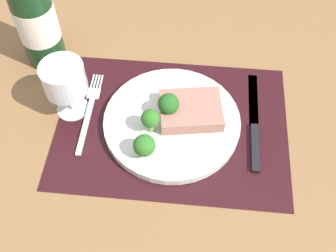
{
  "coord_description": "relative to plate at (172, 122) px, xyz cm",
  "views": [
    {
      "loc": [
        3.55,
        -44.75,
        64.17
      ],
      "look_at": [
        -0.59,
        -1.53,
        1.9
      ],
      "focal_mm": 44.28,
      "sensor_mm": 36.0,
      "label": 1
    }
  ],
  "objects": [
    {
      "name": "ground_plane",
      "position": [
        0.0,
        0.0,
        -2.6
      ],
      "size": [
        140.0,
        110.0,
        3.0
      ],
      "primitive_type": "cube",
      "color": "brown"
    },
    {
      "name": "placemat",
      "position": [
        0.0,
        0.0,
        -0.95
      ],
      "size": [
        43.29,
        31.76,
        0.3
      ],
      "primitive_type": "cube",
      "color": "black",
      "rests_on": "ground_plane"
    },
    {
      "name": "plate",
      "position": [
        0.0,
        0.0,
        0.0
      ],
      "size": [
        25.53,
        25.53,
        1.6
      ],
      "primitive_type": "cylinder",
      "color": "silver",
      "rests_on": "placemat"
    },
    {
      "name": "steak",
      "position": [
        3.34,
        1.48,
        2.07
      ],
      "size": [
        12.59,
        10.55,
        2.53
      ],
      "primitive_type": "cube",
      "rotation": [
        0.0,
        0.0,
        0.16
      ],
      "color": "#9E6B5B",
      "rests_on": "plate"
    },
    {
      "name": "broccoli_near_fork",
      "position": [
        -0.73,
        0.84,
        4.22
      ],
      "size": [
        3.89,
        3.89,
        5.5
      ],
      "color": "#6B994C",
      "rests_on": "plate"
    },
    {
      "name": "broccoli_back_left",
      "position": [
        -4.03,
        -7.89,
        3.6
      ],
      "size": [
        3.9,
        3.9,
        4.82
      ],
      "color": "#6B994C",
      "rests_on": "plate"
    },
    {
      "name": "broccoli_center",
      "position": [
        -3.62,
        -2.66,
        4.13
      ],
      "size": [
        3.36,
        3.36,
        5.2
      ],
      "color": "#6B994C",
      "rests_on": "plate"
    },
    {
      "name": "fork",
      "position": [
        -16.1,
        1.42,
        -0.55
      ],
      "size": [
        2.4,
        19.2,
        0.5
      ],
      "rotation": [
        0.0,
        0.0,
        -0.02
      ],
      "color": "silver",
      "rests_on": "placemat"
    },
    {
      "name": "knife",
      "position": [
        15.45,
        0.53,
        -0.5
      ],
      "size": [
        1.8,
        23.0,
        0.8
      ],
      "rotation": [
        0.0,
        0.0,
        -0.03
      ],
      "color": "black",
      "rests_on": "placemat"
    },
    {
      "name": "wine_bottle",
      "position": [
        -27.82,
        15.1,
        10.26
      ],
      "size": [
        8.06,
        8.06,
        30.11
      ],
      "color": "#143819",
      "rests_on": "ground_plane"
    },
    {
      "name": "wine_glass",
      "position": [
        -19.5,
        2.08,
        7.07
      ],
      "size": [
        7.89,
        7.89,
        11.76
      ],
      "color": "silver",
      "rests_on": "ground_plane"
    }
  ]
}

